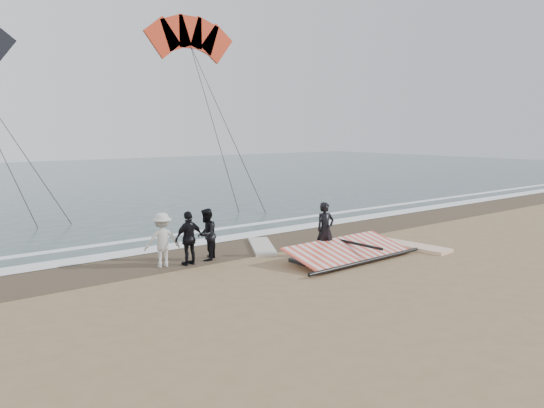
# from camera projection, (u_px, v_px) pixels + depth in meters

# --- Properties ---
(ground) EXTENTS (120.00, 120.00, 0.00)m
(ground) POSITION_uv_depth(u_px,v_px,m) (350.00, 272.00, 14.52)
(ground) COLOR #8C704C
(ground) RESTS_ON ground
(sea) EXTENTS (120.00, 54.00, 0.02)m
(sea) POSITION_uv_depth(u_px,v_px,m) (30.00, 182.00, 40.14)
(sea) COLOR #233838
(sea) RESTS_ON ground
(wet_sand) EXTENTS (120.00, 2.80, 0.01)m
(wet_sand) POSITION_uv_depth(u_px,v_px,m) (253.00, 245.00, 18.01)
(wet_sand) COLOR #4C3D2B
(wet_sand) RESTS_ON ground
(foam_near) EXTENTS (120.00, 0.90, 0.01)m
(foam_near) POSITION_uv_depth(u_px,v_px,m) (230.00, 238.00, 19.10)
(foam_near) COLOR white
(foam_near) RESTS_ON sea
(foam_far) EXTENTS (120.00, 0.45, 0.01)m
(foam_far) POSITION_uv_depth(u_px,v_px,m) (205.00, 231.00, 20.42)
(foam_far) COLOR white
(foam_far) RESTS_ON sea
(man_main) EXTENTS (0.67, 0.50, 1.68)m
(man_main) POSITION_uv_depth(u_px,v_px,m) (325.00, 229.00, 16.33)
(man_main) COLOR black
(man_main) RESTS_ON ground
(board_white) EXTENTS (1.04, 2.83, 0.11)m
(board_white) POSITION_uv_depth(u_px,v_px,m) (409.00, 246.00, 17.64)
(board_white) COLOR white
(board_white) RESTS_ON ground
(board_cream) EXTENTS (1.88, 2.55, 0.11)m
(board_cream) POSITION_uv_depth(u_px,v_px,m) (262.00, 246.00, 17.54)
(board_cream) COLOR beige
(board_cream) RESTS_ON ground
(trio_cluster) EXTENTS (2.44, 0.99, 1.58)m
(trio_cluster) POSITION_uv_depth(u_px,v_px,m) (184.00, 238.00, 15.31)
(trio_cluster) COLOR black
(trio_cluster) RESTS_ON ground
(sail_rig) EXTENTS (4.76, 2.05, 0.52)m
(sail_rig) POSITION_uv_depth(u_px,v_px,m) (344.00, 253.00, 16.03)
(sail_rig) COLOR black
(sail_rig) RESTS_ON ground
(kite_red) EXTENTS (7.10, 5.84, 14.96)m
(kite_red) POSITION_uv_depth(u_px,v_px,m) (190.00, 41.00, 33.87)
(kite_red) COLOR red
(kite_red) RESTS_ON ground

